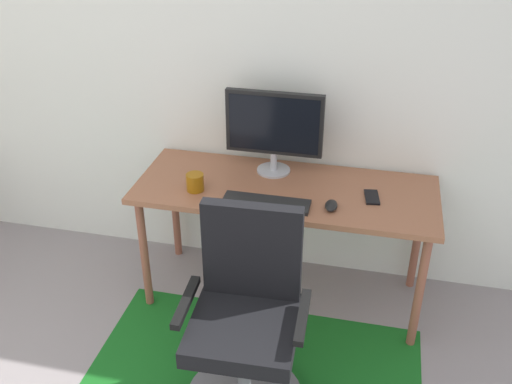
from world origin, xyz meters
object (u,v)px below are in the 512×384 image
object	(u,v)px
monitor	(274,127)
coffee_cup	(195,182)
computer_mouse	(331,206)
cell_phone	(372,197)
desk	(285,199)
office_chair	(246,334)
keyboard	(266,203)

from	to	relation	value
monitor	coffee_cup	world-z (taller)	monitor
computer_mouse	cell_phone	xyz separation A→B (m)	(0.19, 0.15, -0.01)
computer_mouse	coffee_cup	size ratio (longest dim) A/B	1.15
coffee_cup	computer_mouse	bearing A→B (deg)	-2.27
desk	coffee_cup	xyz separation A→B (m)	(-0.44, -0.13, 0.11)
monitor	computer_mouse	world-z (taller)	monitor
cell_phone	office_chair	size ratio (longest dim) A/B	0.15
coffee_cup	cell_phone	distance (m)	0.89
keyboard	cell_phone	bearing A→B (deg)	19.43
keyboard	coffee_cup	bearing A→B (deg)	171.15
coffee_cup	office_chair	distance (m)	0.83
keyboard	office_chair	bearing A→B (deg)	-86.58
cell_phone	computer_mouse	bearing A→B (deg)	-150.77
computer_mouse	office_chair	size ratio (longest dim) A/B	0.11
office_chair	monitor	bearing A→B (deg)	91.84
coffee_cup	cell_phone	world-z (taller)	coffee_cup
desk	monitor	world-z (taller)	monitor
cell_phone	coffee_cup	bearing A→B (deg)	179.02
cell_phone	office_chair	distance (m)	0.93
desk	monitor	bearing A→B (deg)	120.86
monitor	office_chair	size ratio (longest dim) A/B	0.54
desk	monitor	xyz separation A→B (m)	(-0.10, 0.16, 0.33)
monitor	desk	bearing A→B (deg)	-59.14
monitor	coffee_cup	xyz separation A→B (m)	(-0.35, -0.29, -0.22)
keyboard	office_chair	xyz separation A→B (m)	(0.03, -0.56, -0.33)
monitor	computer_mouse	size ratio (longest dim) A/B	4.93
coffee_cup	office_chair	size ratio (longest dim) A/B	0.10
monitor	keyboard	distance (m)	0.43
coffee_cup	cell_phone	xyz separation A→B (m)	(0.88, 0.12, -0.04)
keyboard	office_chair	world-z (taller)	office_chair
computer_mouse	cell_phone	bearing A→B (deg)	37.80
computer_mouse	office_chair	bearing A→B (deg)	-115.21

